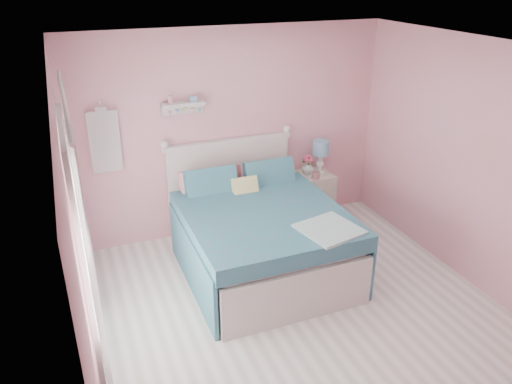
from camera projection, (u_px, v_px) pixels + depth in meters
floor at (310, 325)px, 4.90m from camera, size 4.50×4.50×0.00m
room_shell at (318, 177)px, 4.24m from camera, size 4.50×4.50×4.50m
bed at (259, 235)px, 5.70m from camera, size 1.69×2.15×1.24m
nightstand at (312, 197)px, 6.80m from camera, size 0.48×0.47×0.69m
table_lamp at (321, 150)px, 6.60m from camera, size 0.22×0.22×0.43m
vase at (308, 167)px, 6.63m from camera, size 0.21×0.21×0.17m
teacup at (316, 175)px, 6.48m from camera, size 0.13×0.13×0.09m
roses at (308, 159)px, 6.57m from camera, size 0.14×0.11×0.12m
wall_shelf at (183, 105)px, 5.82m from camera, size 0.50×0.15×0.25m
hanging_dress at (105, 142)px, 5.64m from camera, size 0.34×0.03×0.72m
french_door at (82, 250)px, 4.13m from camera, size 0.04×1.32×2.16m
curtain_near at (95, 287)px, 3.47m from camera, size 0.04×0.40×2.32m
curtain_far at (80, 202)px, 4.73m from camera, size 0.04×0.40×2.32m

